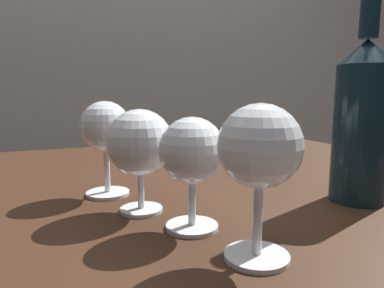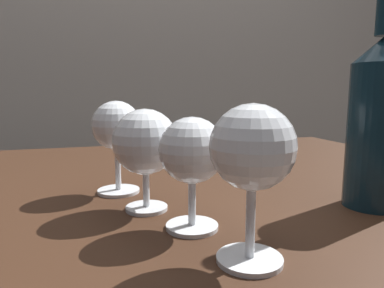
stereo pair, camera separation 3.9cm
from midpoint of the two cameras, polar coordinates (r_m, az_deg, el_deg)
back_wall at (r=1.81m, az=-16.68°, el=20.95°), size 5.00×0.08×2.60m
dining_table at (r=0.67m, az=-3.46°, el=-14.11°), size 1.14×0.88×0.75m
wine_glass_cabernet at (r=0.32m, az=7.71°, el=-1.18°), size 0.08×0.08×0.15m
wine_glass_merlot at (r=0.39m, az=-2.85°, el=-1.61°), size 0.08×0.08×0.13m
wine_glass_rose at (r=0.46m, az=-11.05°, el=-0.12°), size 0.09×0.09×0.14m
wine_glass_chardonnay at (r=0.54m, az=-16.12°, el=2.31°), size 0.08×0.08×0.15m
wine_bottle at (r=0.54m, az=24.49°, el=4.01°), size 0.08×0.08×0.32m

